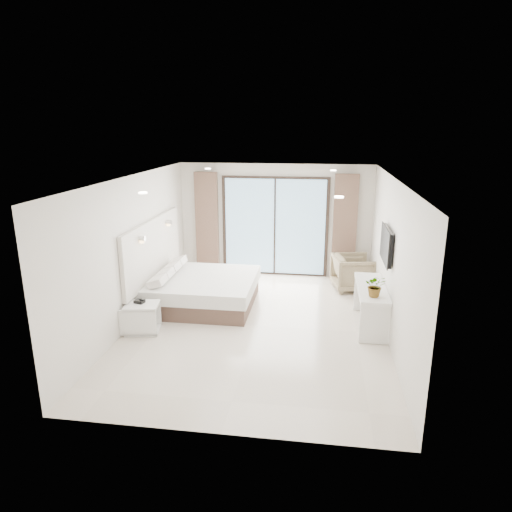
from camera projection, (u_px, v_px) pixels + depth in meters
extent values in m
plane|color=beige|center=(257.00, 326.00, 8.40)|extent=(6.20, 6.20, 0.00)
cube|color=silver|center=(275.00, 220.00, 10.98)|extent=(4.60, 0.02, 2.70)
cube|color=silver|center=(218.00, 331.00, 5.08)|extent=(4.60, 0.02, 2.70)
cube|color=silver|center=(133.00, 250.00, 8.34)|extent=(0.02, 6.20, 2.70)
cube|color=silver|center=(392.00, 261.00, 7.71)|extent=(0.02, 6.20, 2.70)
cube|color=white|center=(257.00, 178.00, 7.65)|extent=(4.60, 6.20, 0.02)
cube|color=silver|center=(153.00, 249.00, 9.22)|extent=(0.08, 3.00, 1.20)
cube|color=black|center=(387.00, 245.00, 7.94)|extent=(0.06, 1.00, 0.58)
cube|color=black|center=(385.00, 245.00, 7.95)|extent=(0.02, 1.04, 0.62)
cube|color=black|center=(275.00, 227.00, 10.99)|extent=(2.56, 0.04, 2.42)
cube|color=#91C3E8|center=(275.00, 227.00, 10.96)|extent=(2.40, 0.01, 2.30)
cube|color=brown|center=(207.00, 224.00, 11.09)|extent=(0.55, 0.14, 2.50)
cube|color=brown|center=(345.00, 228.00, 10.64)|extent=(0.55, 0.14, 2.50)
cylinder|color=white|center=(143.00, 193.00, 6.12)|extent=(0.12, 0.12, 0.02)
cylinder|color=white|center=(339.00, 197.00, 5.77)|extent=(0.12, 0.12, 0.02)
cylinder|color=white|center=(208.00, 169.00, 9.55)|extent=(0.12, 0.12, 0.02)
cylinder|color=white|center=(333.00, 170.00, 9.19)|extent=(0.12, 0.12, 0.02)
cube|color=brown|center=(203.00, 297.00, 9.35)|extent=(2.02, 1.92, 0.32)
cube|color=white|center=(203.00, 284.00, 9.27)|extent=(2.10, 2.00, 0.26)
cube|color=silver|center=(158.00, 283.00, 8.69)|extent=(0.28, 0.40, 0.14)
cube|color=silver|center=(165.00, 276.00, 9.10)|extent=(0.28, 0.40, 0.14)
cube|color=silver|center=(172.00, 269.00, 9.53)|extent=(0.28, 0.40, 0.14)
cube|color=silver|center=(178.00, 263.00, 9.94)|extent=(0.28, 0.40, 0.14)
cube|color=white|center=(142.00, 306.00, 8.02)|extent=(0.64, 0.56, 0.05)
cube|color=white|center=(143.00, 330.00, 8.15)|extent=(0.64, 0.56, 0.05)
cube|color=white|center=(138.00, 323.00, 7.89)|extent=(0.58, 0.15, 0.47)
cube|color=white|center=(147.00, 314.00, 8.28)|extent=(0.58, 0.15, 0.47)
cube|color=black|center=(140.00, 301.00, 8.06)|extent=(0.19, 0.17, 0.06)
cube|color=white|center=(372.00, 288.00, 8.20)|extent=(0.50, 1.61, 0.06)
cube|color=white|center=(374.00, 324.00, 7.61)|extent=(0.48, 0.06, 0.71)
cube|color=white|center=(367.00, 294.00, 8.99)|extent=(0.48, 0.06, 0.71)
imported|color=#33662D|center=(375.00, 288.00, 7.66)|extent=(0.36, 0.40, 0.30)
imported|color=#887C59|center=(353.00, 271.00, 10.17)|extent=(0.93, 0.98, 0.86)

